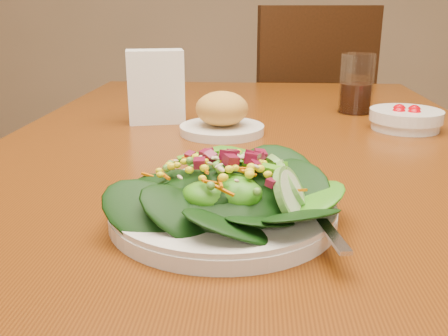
% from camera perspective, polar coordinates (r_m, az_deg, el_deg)
% --- Properties ---
extents(dining_table, '(0.90, 1.40, 0.75)m').
position_cam_1_polar(dining_table, '(0.92, 2.85, -3.03)').
color(dining_table, '#632D0A').
rests_on(dining_table, ground_plane).
extents(chair_far, '(0.57, 0.57, 0.98)m').
position_cam_1_polar(chair_far, '(1.91, 8.61, 3.99)').
color(chair_far, black).
rests_on(chair_far, ground_plane).
extents(salad_plate, '(0.26, 0.25, 0.07)m').
position_cam_1_polar(salad_plate, '(0.56, 0.80, -3.34)').
color(salad_plate, silver).
rests_on(salad_plate, dining_table).
extents(bread_plate, '(0.16, 0.16, 0.08)m').
position_cam_1_polar(bread_plate, '(0.93, -0.24, 5.90)').
color(bread_plate, silver).
rests_on(bread_plate, dining_table).
extents(tomato_bowl, '(0.14, 0.14, 0.05)m').
position_cam_1_polar(tomato_bowl, '(1.03, 20.05, 5.32)').
color(tomato_bowl, silver).
rests_on(tomato_bowl, dining_table).
extents(drinking_glass, '(0.07, 0.07, 0.13)m').
position_cam_1_polar(drinking_glass, '(1.16, 14.88, 8.85)').
color(drinking_glass, silver).
rests_on(drinking_glass, dining_table).
extents(napkin_holder, '(0.12, 0.09, 0.15)m').
position_cam_1_polar(napkin_holder, '(1.03, -7.81, 9.43)').
color(napkin_holder, white).
rests_on(napkin_holder, dining_table).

